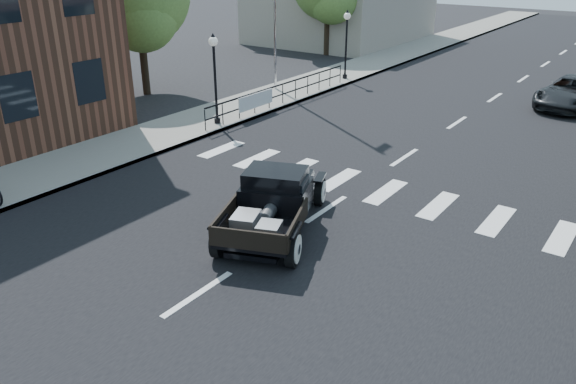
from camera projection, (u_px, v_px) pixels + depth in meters
The scene contains 13 objects.
ground at pixel (283, 238), 13.84m from camera, with size 120.00×120.00×0.00m, color black.
road at pixel (481, 107), 25.00m from camera, with size 14.00×80.00×0.02m, color black.
road_markings at pixel (438, 136), 21.28m from camera, with size 12.00×60.00×0.06m, color silver, non-canonical shape.
sidewalk_left at pixel (320, 81), 29.50m from camera, with size 3.00×80.00×0.15m, color gray.
low_building_left at pixel (341, 6), 41.65m from camera, with size 10.00×12.00×5.00m, color #ABA28F.
railing at pixel (283, 92), 24.91m from camera, with size 0.08×10.00×1.00m, color black, non-canonical shape.
banner at pixel (256, 106), 23.46m from camera, with size 0.04×2.20×0.60m, color silver, non-canonical shape.
lamp_post_b at pixel (215, 79), 21.59m from camera, with size 0.36×0.36×3.47m, color black, non-canonical shape.
lamp_post_c at pixel (346, 45), 29.03m from camera, with size 0.36×0.36×3.47m, color black, non-canonical shape.
big_tree_near at pixel (140, 19), 25.83m from camera, with size 4.79×4.79×7.04m, color #4F7231, non-canonical shape.
big_tree_far at pixel (328, 1), 35.50m from camera, with size 4.59×4.59×6.75m, color #4F7231, non-canonical shape.
hotrod_pickup at pixel (274, 201), 13.95m from camera, with size 2.13×4.57×1.58m, color black, non-canonical shape.
second_car at pixel (572, 93), 24.71m from camera, with size 2.20×4.77×1.33m, color black.
Camera 1 is at (7.19, -9.86, 6.64)m, focal length 35.00 mm.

